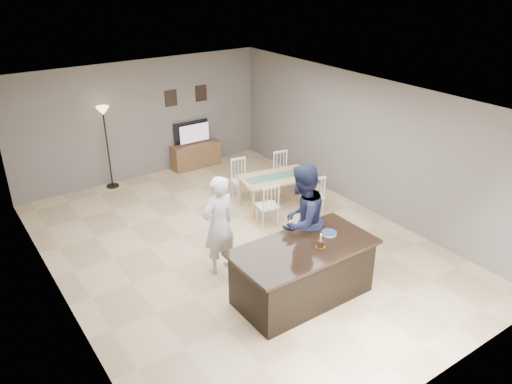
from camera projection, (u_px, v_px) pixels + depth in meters
floor at (238, 246)px, 8.99m from camera, size 8.00×8.00×0.00m
room_shell at (236, 159)px, 8.27m from camera, size 8.00×8.00×8.00m
kitchen_island at (303, 272)px, 7.45m from camera, size 2.15×1.10×0.90m
tv_console at (196, 155)px, 12.28m from camera, size 1.20×0.40×0.60m
television at (193, 133)px, 12.09m from camera, size 0.91×0.12×0.53m
tv_screen_glow at (195, 133)px, 12.03m from camera, size 0.78×0.00×0.78m
picture_frames at (186, 96)px, 11.79m from camera, size 1.10×0.02×0.38m
doorway at (115, 323)px, 5.20m from camera, size 0.00×2.10×2.65m
woman at (219, 225)px, 7.96m from camera, size 0.66×0.48×1.68m
man at (301, 221)px, 7.86m from camera, size 1.10×0.97×1.89m
birthday_cake at (320, 244)px, 7.23m from camera, size 0.14×0.14×0.22m
plate_stack at (329, 233)px, 7.57m from camera, size 0.24×0.24×0.04m
dining_table at (276, 182)px, 10.17m from camera, size 1.66×1.86×0.89m
floor_lamp at (105, 126)px, 10.71m from camera, size 0.28×0.28×1.86m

